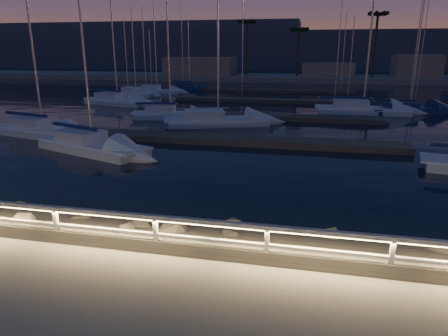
{
  "coord_description": "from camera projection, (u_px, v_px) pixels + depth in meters",
  "views": [
    {
      "loc": [
        4.86,
        -9.2,
        5.27
      ],
      "look_at": [
        2.03,
        4.0,
        1.28
      ],
      "focal_mm": 32.0,
      "sensor_mm": 36.0,
      "label": 1
    }
  ],
  "objects": [
    {
      "name": "sailboat_c",
      "position": [
        215.0,
        120.0,
        32.38
      ],
      "size": [
        8.97,
        5.11,
        14.7
      ],
      "rotation": [
        0.0,
        0.0,
        0.33
      ],
      "color": "white",
      "rests_on": "ground"
    },
    {
      "name": "sailboat_l",
      "position": [
        408.0,
        109.0,
        38.48
      ],
      "size": [
        8.43,
        4.84,
        13.78
      ],
      "rotation": [
        0.0,
        0.0,
        0.33
      ],
      "color": "navy",
      "rests_on": "ground"
    },
    {
      "name": "palm_left",
      "position": [
        247.0,
        24.0,
        77.35
      ],
      "size": [
        3.0,
        3.0,
        11.2
      ],
      "color": "brown",
      "rests_on": "ground"
    },
    {
      "name": "sailboat_i",
      "position": [
        135.0,
        93.0,
        53.56
      ],
      "size": [
        6.83,
        3.8,
        11.29
      ],
      "rotation": [
        0.0,
        0.0,
        -0.31
      ],
      "color": "white",
      "rests_on": "ground"
    },
    {
      "name": "sailboat_m",
      "position": [
        189.0,
        87.0,
        61.7
      ],
      "size": [
        6.7,
        3.18,
        11.07
      ],
      "rotation": [
        0.0,
        0.0,
        -0.21
      ],
      "color": "navy",
      "rests_on": "ground"
    },
    {
      "name": "sailboat_g",
      "position": [
        360.0,
        109.0,
        38.61
      ],
      "size": [
        9.12,
        2.88,
        15.38
      ],
      "rotation": [
        0.0,
        0.0,
        -0.01
      ],
      "color": "white",
      "rests_on": "ground"
    },
    {
      "name": "sailboat_f",
      "position": [
        41.0,
        129.0,
        28.52
      ],
      "size": [
        8.47,
        4.3,
        13.91
      ],
      "rotation": [
        0.0,
        0.0,
        -0.25
      ],
      "color": "white",
      "rests_on": "ground"
    },
    {
      "name": "riprap",
      "position": [
        386.0,
        257.0,
        10.98
      ],
      "size": [
        32.39,
        2.83,
        1.34
      ],
      "color": "#645E56",
      "rests_on": "ground"
    },
    {
      "name": "sailboat_b",
      "position": [
        90.0,
        144.0,
        24.07
      ],
      "size": [
        8.12,
        4.83,
        13.4
      ],
      "rotation": [
        0.0,
        0.0,
        -0.36
      ],
      "color": "white",
      "rests_on": "ground"
    },
    {
      "name": "far_shore",
      "position": [
        286.0,
        76.0,
        80.48
      ],
      "size": [
        160.0,
        14.0,
        5.2
      ],
      "color": "gray",
      "rests_on": "ground"
    },
    {
      "name": "sailboat_n",
      "position": [
        156.0,
        91.0,
        56.32
      ],
      "size": [
        7.28,
        2.92,
        12.07
      ],
      "rotation": [
        0.0,
        0.0,
        0.11
      ],
      "color": "white",
      "rests_on": "ground"
    },
    {
      "name": "guard_rail",
      "position": [
        118.0,
        222.0,
        10.89
      ],
      "size": [
        44.11,
        0.12,
        1.06
      ],
      "color": "silver",
      "rests_on": "ground"
    },
    {
      "name": "ground",
      "position": [
        123.0,
        248.0,
        11.1
      ],
      "size": [
        400.0,
        400.0,
        0.0
      ],
      "primitive_type": "plane",
      "color": "gray",
      "rests_on": "ground"
    },
    {
      "name": "palm_center",
      "position": [
        299.0,
        31.0,
        76.66
      ],
      "size": [
        3.0,
        3.0,
        9.7
      ],
      "color": "brown",
      "rests_on": "ground"
    },
    {
      "name": "harbor_water",
      "position": [
        260.0,
        114.0,
        40.65
      ],
      "size": [
        400.0,
        440.0,
        0.6
      ],
      "color": "black",
      "rests_on": "ground"
    },
    {
      "name": "palm_right",
      "position": [
        378.0,
        17.0,
        72.28
      ],
      "size": [
        3.0,
        3.0,
        12.2
      ],
      "color": "brown",
      "rests_on": "ground"
    },
    {
      "name": "distant_hills",
      "position": [
        234.0,
        52.0,
        139.57
      ],
      "size": [
        230.0,
        37.5,
        18.0
      ],
      "color": "#3A445A",
      "rests_on": "ground"
    },
    {
      "name": "sailboat_j",
      "position": [
        116.0,
        100.0,
        44.95
      ],
      "size": [
        8.81,
        4.81,
        14.48
      ],
      "rotation": [
        0.0,
        0.0,
        -0.3
      ],
      "color": "white",
      "rests_on": "ground"
    },
    {
      "name": "floating_docks",
      "position": [
        262.0,
        107.0,
        41.69
      ],
      "size": [
        22.0,
        36.0,
        0.4
      ],
      "color": "#595149",
      "rests_on": "ground"
    },
    {
      "name": "sailboat_a",
      "position": [
        169.0,
        114.0,
        35.63
      ],
      "size": [
        7.15,
        3.11,
        11.85
      ],
      "rotation": [
        0.0,
        0.0,
        0.16
      ],
      "color": "white",
      "rests_on": "ground"
    }
  ]
}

